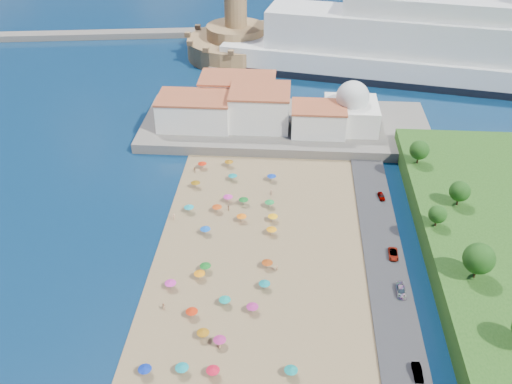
{
  "coord_description": "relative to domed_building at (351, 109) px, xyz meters",
  "views": [
    {
      "loc": [
        11.95,
        -89.26,
        84.12
      ],
      "look_at": [
        4.0,
        25.0,
        8.0
      ],
      "focal_mm": 40.0,
      "sensor_mm": 36.0,
      "label": 1
    }
  ],
  "objects": [
    {
      "name": "ground",
      "position": [
        -30.0,
        -71.0,
        -8.97
      ],
      "size": [
        700.0,
        700.0,
        0.0
      ],
      "primitive_type": "plane",
      "color": "#071938",
      "rests_on": "ground"
    },
    {
      "name": "terrace",
      "position": [
        -20.0,
        2.0,
        -7.47
      ],
      "size": [
        90.0,
        36.0,
        3.0
      ],
      "primitive_type": "cube",
      "color": "#59544C",
      "rests_on": "ground"
    },
    {
      "name": "jetty",
      "position": [
        -42.0,
        37.0,
        -7.77
      ],
      "size": [
        18.0,
        70.0,
        2.4
      ],
      "primitive_type": "cube",
      "color": "#59544C",
      "rests_on": "ground"
    },
    {
      "name": "breakwater",
      "position": [
        -140.0,
        82.0,
        -7.67
      ],
      "size": [
        199.03,
        34.77,
        2.6
      ],
      "primitive_type": "cube",
      "rotation": [
        0.0,
        0.0,
        0.14
      ],
      "color": "#59544C",
      "rests_on": "ground"
    },
    {
      "name": "waterfront_buildings",
      "position": [
        -33.05,
        2.64,
        -1.1
      ],
      "size": [
        57.0,
        29.0,
        11.0
      ],
      "color": "silver",
      "rests_on": "terrace"
    },
    {
      "name": "domed_building",
      "position": [
        0.0,
        0.0,
        0.0
      ],
      "size": [
        16.0,
        16.0,
        15.0
      ],
      "color": "silver",
      "rests_on": "terrace"
    },
    {
      "name": "fortress",
      "position": [
        -42.0,
        67.0,
        -2.29
      ],
      "size": [
        40.0,
        40.0,
        32.4
      ],
      "color": "#A37B51",
      "rests_on": "ground"
    },
    {
      "name": "cruise_ship",
      "position": [
        38.82,
        46.47,
        2.05
      ],
      "size": [
        171.9,
        56.3,
        37.22
      ],
      "color": "black",
      "rests_on": "ground"
    },
    {
      "name": "beach_parasols",
      "position": [
        -31.28,
        -80.37,
        -6.83
      ],
      "size": [
        30.34,
        115.88,
        2.2
      ],
      "color": "gray",
      "rests_on": "beach"
    },
    {
      "name": "beachgoers",
      "position": [
        -34.97,
        -75.08,
        -7.84
      ],
      "size": [
        31.75,
        104.46,
        1.89
      ],
      "color": "tan",
      "rests_on": "beach"
    },
    {
      "name": "parked_cars",
      "position": [
        6.0,
        -73.35,
        -7.63
      ],
      "size": [
        2.35,
        81.58,
        1.39
      ],
      "color": "gray",
      "rests_on": "promenade"
    },
    {
      "name": "hillside_trees",
      "position": [
        18.91,
        -78.66,
        1.26
      ],
      "size": [
        14.94,
        110.07,
        8.12
      ],
      "color": "#382314",
      "rests_on": "hillside"
    }
  ]
}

